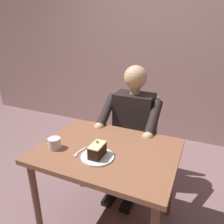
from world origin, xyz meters
TOP-DOWN VIEW (x-y plane):
  - ground_plane at (0.00, 0.00)m, footprint 14.00×14.00m
  - cafe_rear_panel at (0.00, -1.81)m, footprint 6.40×0.12m
  - dining_table at (0.00, 0.00)m, footprint 1.00×0.74m
  - chair at (0.00, -0.71)m, footprint 0.42×0.42m
  - seated_person at (-0.00, -0.53)m, footprint 0.53×0.58m
  - dessert_plate at (0.01, 0.12)m, footprint 0.23×0.23m
  - cake_slice at (0.01, 0.12)m, footprint 0.08×0.14m
  - coffee_cup at (0.35, 0.14)m, footprint 0.12×0.09m
  - dessert_spoon at (0.16, 0.14)m, footprint 0.03×0.14m

SIDE VIEW (x-z plane):
  - ground_plane at x=0.00m, z-range 0.00..0.00m
  - chair at x=0.00m, z-range 0.04..0.93m
  - dining_table at x=0.00m, z-range 0.27..0.98m
  - seated_person at x=0.00m, z-range 0.02..1.24m
  - dessert_spoon at x=0.16m, z-range 0.72..0.73m
  - dessert_plate at x=0.01m, z-range 0.72..0.73m
  - coffee_cup at x=0.35m, z-range 0.72..0.80m
  - cake_slice at x=0.01m, z-range 0.72..0.83m
  - cafe_rear_panel at x=0.00m, z-range 0.00..3.00m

